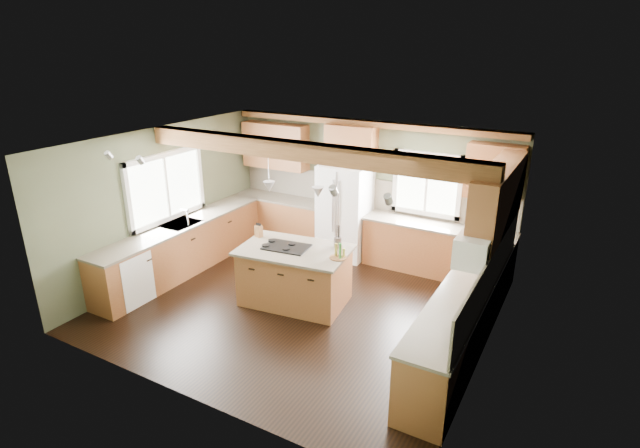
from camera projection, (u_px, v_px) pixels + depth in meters
The scene contains 37 objects.
floor at pixel (301, 305), 7.93m from camera, with size 5.60×5.60×0.00m, color black.
ceiling at pixel (299, 143), 7.02m from camera, with size 5.60×5.60×0.00m, color silver.
wall_back at pixel (368, 188), 9.52m from camera, with size 5.60×5.60×0.00m, color #4D543B.
wall_left at pixel (164, 201), 8.76m from camera, with size 5.00×5.00×0.00m, color #4D543B.
wall_right at pixel (492, 268), 6.19m from camera, with size 5.00×5.00×0.00m, color #4D543B.
ceiling_beam at pixel (301, 151), 7.13m from camera, with size 5.55×0.26×0.26m, color #513017.
soffit_trim at pixel (368, 124), 9.01m from camera, with size 5.55×0.20×0.10m, color #513017.
backsplash_back at pixel (368, 193), 9.54m from camera, with size 5.58×0.03×0.58m, color brown.
backsplash_right at pixel (491, 273), 6.27m from camera, with size 0.03×3.70×0.58m, color brown.
base_cab_back_left at pixel (282, 220), 10.40m from camera, with size 2.02×0.60×0.88m, color brown.
counter_back_left at pixel (282, 199), 10.24m from camera, with size 2.06×0.64×0.04m, color brown.
base_cab_back_right at pixel (436, 250), 8.89m from camera, with size 2.62×0.60×0.88m, color brown.
counter_back_right at pixel (438, 226), 8.73m from camera, with size 2.66×0.64×0.04m, color brown.
base_cab_left at pixel (184, 248), 8.96m from camera, with size 0.60×3.70×0.88m, color brown.
counter_left at pixel (181, 224), 8.80m from camera, with size 0.64×3.74×0.04m, color brown.
base_cab_right at pixel (462, 320), 6.67m from camera, with size 0.60×3.70×0.88m, color brown.
counter_right at pixel (466, 290), 6.51m from camera, with size 0.64×3.74×0.04m, color brown.
upper_cab_back_left at pixel (275, 146), 10.06m from camera, with size 1.40×0.35×0.90m, color brown.
upper_cab_over_fridge at pixel (351, 144), 9.22m from camera, with size 0.96×0.35×0.70m, color brown.
upper_cab_right at pixel (498, 198), 6.78m from camera, with size 0.35×2.20×0.90m, color brown.
upper_cab_back_corner at pixel (495, 172), 8.10m from camera, with size 0.90×0.35×0.90m, color brown.
window_left at pixel (165, 187), 8.70m from camera, with size 0.04×1.60×1.05m, color white.
window_back at pixel (427, 184), 8.89m from camera, with size 1.10×0.04×1.00m, color white.
sink at pixel (181, 224), 8.80m from camera, with size 0.50×0.65×0.03m, color #262628.
faucet at pixel (188, 218), 8.67m from camera, with size 0.02×0.02×0.28m, color #B2B2B7.
dishwasher at pixel (126, 277), 7.90m from camera, with size 0.60×0.60×0.84m, color white.
oven at pixel (432, 374), 5.62m from camera, with size 0.60×0.72×0.84m, color white.
microwave at pixel (475, 248), 6.17m from camera, with size 0.40×0.70×0.38m, color white.
pendant_left at pixel (269, 187), 7.54m from camera, with size 0.18×0.18×0.16m, color #B2B2B7.
pendant_right at pixel (318, 192), 7.26m from camera, with size 0.18×0.18×0.16m, color #B2B2B7.
refrigerator at pixel (345, 211), 9.49m from camera, with size 0.90×0.74×1.80m, color silver.
island at pixel (295, 277), 7.90m from camera, with size 1.60×0.98×0.88m, color brown.
island_top at pixel (294, 250), 7.74m from camera, with size 1.70×1.08×0.04m, color brown.
cooktop at pixel (287, 247), 7.78m from camera, with size 0.69×0.46×0.02m, color black.
knife_block at pixel (259, 231), 8.17m from camera, with size 0.12×0.09×0.19m, color brown.
utensil_crock at pixel (338, 242), 7.78m from camera, with size 0.12×0.12×0.16m, color #38312D.
bottle_tray at pixel (338, 251), 7.37m from camera, with size 0.26×0.26×0.24m, color brown, non-canonical shape.
Camera 1 is at (3.68, -5.94, 3.98)m, focal length 28.00 mm.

